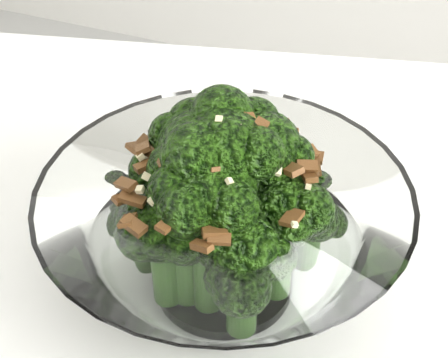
% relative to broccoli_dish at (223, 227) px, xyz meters
% --- Properties ---
extents(broccoli_dish, '(0.25, 0.25, 0.15)m').
position_rel_broccoli_dish_xyz_m(broccoli_dish, '(0.00, 0.00, 0.00)').
color(broccoli_dish, white).
rests_on(broccoli_dish, table).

